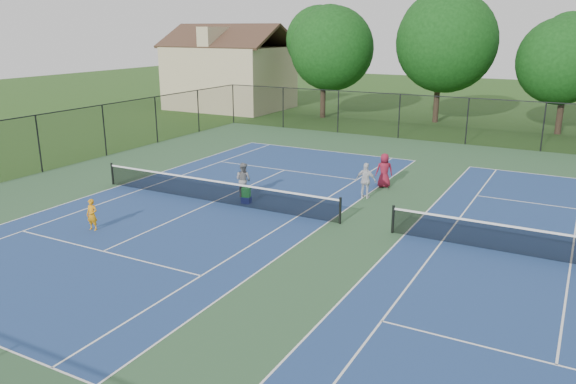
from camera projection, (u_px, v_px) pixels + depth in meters
The scene contains 15 objects.
ground at pixel (365, 228), 21.20m from camera, with size 140.00×140.00×0.00m, color #234716.
court_pad at pixel (365, 228), 21.20m from camera, with size 36.00×36.00×0.01m, color #335A35.
tennis_court_left at pixel (214, 200), 24.37m from camera, with size 12.00×23.83×1.07m.
tennis_court_right at pixel (571, 261), 17.97m from camera, with size 12.00×23.83×1.07m.
perimeter_fence at pixel (367, 188), 20.75m from camera, with size 36.08×36.08×3.02m.
tree_back_a at pixel (324, 44), 45.68m from camera, with size 6.80×6.80×9.15m.
tree_back_b at pixel (441, 37), 43.10m from camera, with size 7.60×7.60×10.03m.
tree_back_c at pixel (568, 55), 38.46m from camera, with size 6.00×6.00×8.40m.
clapboard_house at pixel (230, 75), 51.93m from camera, with size 10.80×8.10×7.65m.
child_player at pixel (92, 215), 20.86m from camera, with size 0.44×0.29×1.20m, color orange.
instructor at pixel (243, 180), 24.94m from camera, with size 0.76×0.59×1.57m, color gray.
bystander_a at pixel (366, 181), 24.74m from camera, with size 0.94×0.39×1.60m, color silver.
bystander_c at pixel (384, 170), 26.44m from camera, with size 0.80×0.52×1.63m, color maroon.
ball_crate at pixel (246, 200), 24.19m from camera, with size 0.38×0.32×0.29m, color navy.
ball_hopper at pixel (246, 192), 24.09m from camera, with size 0.34×0.28×0.40m, color green.
Camera 1 is at (6.92, -18.94, 7.29)m, focal length 35.00 mm.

